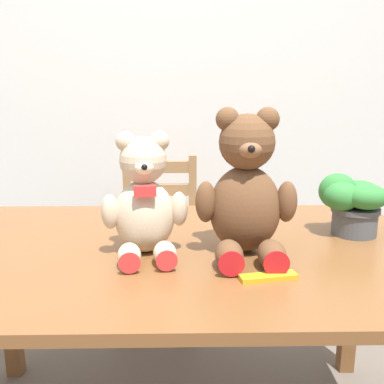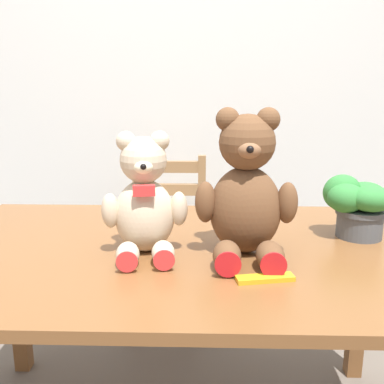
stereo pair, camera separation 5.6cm
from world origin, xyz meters
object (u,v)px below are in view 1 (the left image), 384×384
Objects in this scene: teddy_bear_left at (144,202)px; chocolate_bar at (268,277)px; potted_plant at (353,202)px; wooden_chair_behind at (159,240)px; teddy_bear_right at (246,193)px.

chocolate_bar is (0.32, -0.19, -0.14)m from teddy_bear_left.
wooden_chair_behind is at bearing 131.38° from potted_plant.
chocolate_bar is at bearing 100.83° from teddy_bear_right.
teddy_bear_right reaches higher than teddy_bear_left.
potted_plant is at bearing 131.38° from wooden_chair_behind.
teddy_bear_left reaches higher than potted_plant.
chocolate_bar is (0.33, -1.09, 0.29)m from wooden_chair_behind.
wooden_chair_behind is at bearing -96.77° from teddy_bear_left.
wooden_chair_behind is 1.08m from potted_plant.
teddy_bear_left is 0.29m from teddy_bear_right.
teddy_bear_right is at bearing 100.39° from chocolate_bar.
wooden_chair_behind is 4.25× the size of potted_plant.
teddy_bear_right is 0.25m from chocolate_bar.
teddy_bear_left is 0.67m from potted_plant.
teddy_bear_left is at bearing 90.99° from wooden_chair_behind.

